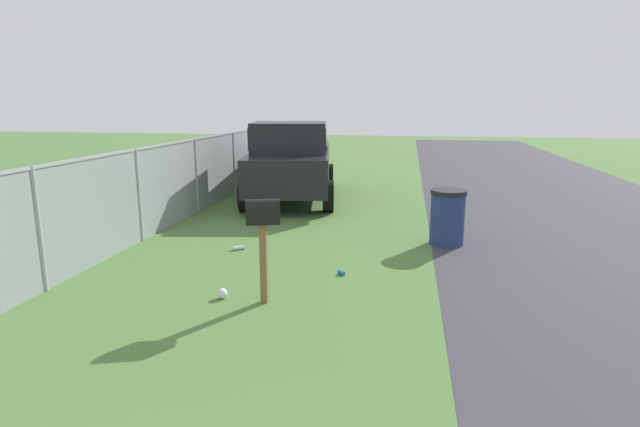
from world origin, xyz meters
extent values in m
cube|color=brown|center=(5.67, 1.31, 0.54)|extent=(0.09, 0.09, 1.07)
cube|color=black|center=(5.67, 1.31, 1.18)|extent=(0.33, 0.48, 0.22)
cylinder|color=black|center=(5.67, 1.31, 1.29)|extent=(0.33, 0.48, 0.20)
cube|color=red|center=(5.78, 1.31, 1.25)|extent=(0.02, 0.04, 0.18)
cube|color=black|center=(12.95, 2.60, 0.88)|extent=(5.36, 2.75, 0.90)
cube|color=black|center=(12.34, 2.51, 1.71)|extent=(2.00, 2.08, 0.76)
cube|color=black|center=(12.34, 2.51, 1.71)|extent=(1.95, 2.12, 0.53)
cube|color=black|center=(14.20, 1.86, 1.39)|extent=(2.64, 0.48, 0.12)
cube|color=black|center=(13.93, 3.68, 1.39)|extent=(2.64, 0.48, 0.12)
cylinder|color=black|center=(11.43, 1.36, 0.38)|extent=(0.79, 0.37, 0.76)
cylinder|color=black|center=(11.13, 3.34, 0.38)|extent=(0.79, 0.37, 0.76)
cylinder|color=black|center=(14.77, 1.86, 0.38)|extent=(0.79, 0.37, 0.76)
cylinder|color=black|center=(14.47, 3.85, 0.38)|extent=(0.79, 0.37, 0.76)
cylinder|color=navy|center=(8.97, -1.25, 0.47)|extent=(0.62, 0.62, 0.95)
cylinder|color=black|center=(8.97, -1.25, 0.99)|extent=(0.66, 0.66, 0.08)
cylinder|color=#9EA3A8|center=(5.55, 4.46, 0.88)|extent=(0.07, 0.07, 1.76)
cylinder|color=#9EA3A8|center=(8.22, 4.46, 0.88)|extent=(0.07, 0.07, 1.76)
cylinder|color=#9EA3A8|center=(10.89, 4.46, 0.88)|extent=(0.07, 0.07, 1.76)
cylinder|color=#9EA3A8|center=(13.56, 4.46, 0.88)|extent=(0.07, 0.07, 1.76)
cylinder|color=#9EA3A8|center=(16.24, 4.46, 0.88)|extent=(0.07, 0.07, 1.76)
cylinder|color=#9EA3A8|center=(18.91, 4.46, 0.88)|extent=(0.07, 0.07, 1.76)
cube|color=#9EA3A8|center=(9.56, 4.46, 1.73)|extent=(18.70, 0.04, 0.04)
cube|color=gray|center=(9.56, 4.46, 0.88)|extent=(18.70, 0.01, 1.76)
cylinder|color=#B2D8BF|center=(7.95, 2.45, 0.04)|extent=(0.19, 0.22, 0.07)
cylinder|color=blue|center=(6.92, 0.45, 0.03)|extent=(0.13, 0.13, 0.07)
sphere|color=silver|center=(5.69, 1.91, 0.07)|extent=(0.14, 0.14, 0.14)
camera|label=1|loc=(-0.47, -0.49, 2.60)|focal=28.62mm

